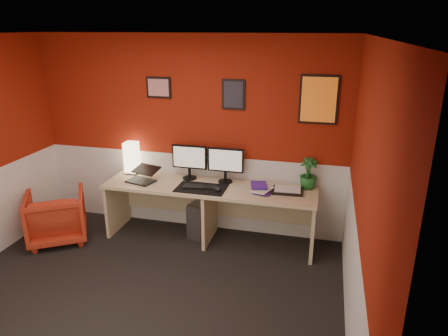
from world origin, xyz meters
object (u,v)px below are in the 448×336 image
Objects in this scene: desk at (210,213)px; zen_tray at (288,191)px; potted_plant at (308,173)px; armchair at (56,216)px; monitor_right at (225,160)px; monitor_left at (189,157)px; shoji_lamp at (132,159)px; laptop at (140,174)px; pc_tower at (202,217)px.

zen_tray is (0.94, 0.04, 0.38)m from desk.
potted_plant reaches higher than armchair.
monitor_left is at bearing 178.27° from monitor_right.
laptop is at bearing -48.39° from shoji_lamp.
zen_tray is 0.50× the size of armchair.
zen_tray is at bearing -4.47° from shoji_lamp.
monitor_right is at bearing 170.33° from zen_tray.
potted_plant is (1.01, 0.04, -0.10)m from monitor_right.
shoji_lamp is 0.80m from monitor_left.
laptop is 1.82m from zen_tray.
monitor_left is 1.54× the size of potted_plant.
armchair is (-2.02, -0.64, -0.70)m from monitor_right.
monitor_left and monitor_right have the same top height.
pc_tower is (0.96, -0.06, -0.70)m from shoji_lamp.
shoji_lamp is 0.57× the size of armchair.
zen_tray is (2.06, -0.16, -0.18)m from shoji_lamp.
monitor_left is 1.82m from armchair.
desk is 0.75m from monitor_left.
shoji_lamp is 1.20m from pc_tower.
monitor_left reaches higher than armchair.
monitor_right reaches higher than pc_tower.
monitor_right is (0.16, 0.18, 0.66)m from desk.
potted_plant reaches higher than laptop.
desk is 1.02m from zen_tray.
desk is at bearing -177.34° from zen_tray.
desk is 3.73× the size of armchair.
shoji_lamp reaches higher than armchair.
shoji_lamp is 0.69× the size of monitor_left.
zen_tray reaches higher than armchair.
pc_tower is at bearing 135.32° from desk.
pc_tower is (-0.15, 0.15, -0.14)m from desk.
desk is at bearing 161.55° from armchair.
laptop is at bearing -166.37° from monitor_right.
potted_plant reaches higher than desk.
desk is 0.99m from laptop.
armchair is (-0.75, -0.67, -0.61)m from shoji_lamp.
desk is at bearing -169.25° from potted_plant.
desk is 0.70m from monitor_right.
shoji_lamp is 2.07m from zen_tray.
pc_tower is at bearing 174.57° from zen_tray.
armchair is (-1.86, -0.46, -0.05)m from desk.
pc_tower is at bearing -14.88° from monitor_left.
desk is 6.50× the size of shoji_lamp.
pc_tower is (-1.31, -0.07, -0.69)m from potted_plant.
armchair is (-2.81, -0.50, -0.43)m from zen_tray.
monitor_left reaches higher than desk.
zen_tray is 0.78× the size of pc_tower.
desk is 1.27m from shoji_lamp.
zen_tray is 2.88m from armchair.
potted_plant reaches higher than pc_tower.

